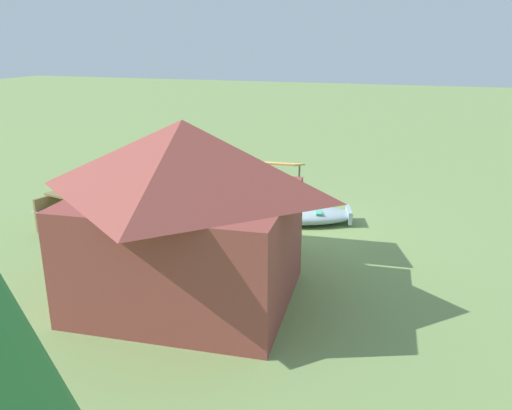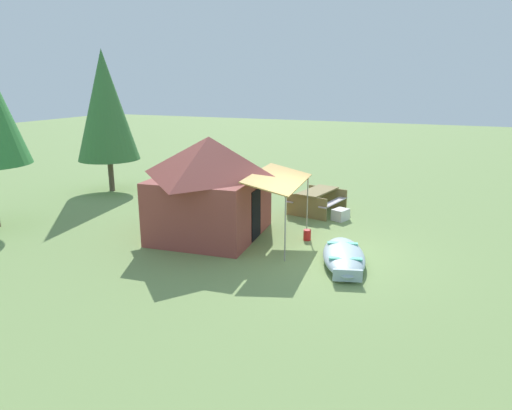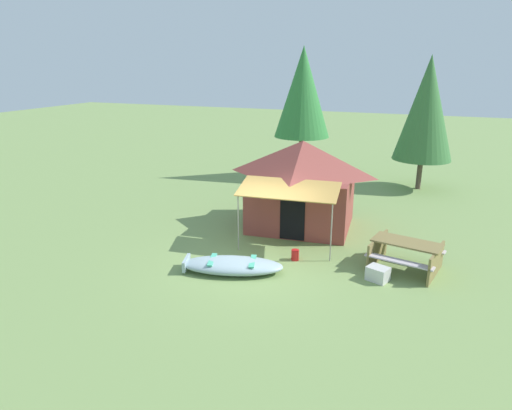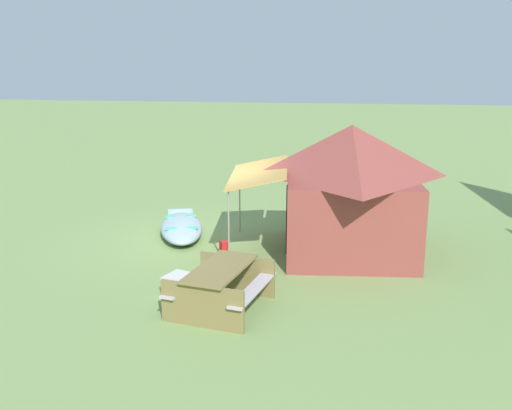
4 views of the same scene
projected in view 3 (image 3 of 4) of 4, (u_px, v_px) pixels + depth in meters
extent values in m
plane|color=#779352|center=(259.00, 262.00, 12.51)|extent=(80.00, 80.00, 0.00)
ellipsoid|color=#96AEB7|center=(232.00, 265.00, 11.89)|extent=(2.83, 1.71, 0.37)
ellipsoid|color=#343C40|center=(232.00, 264.00, 11.88)|extent=(2.59, 1.54, 0.13)
cube|color=#48B795|center=(253.00, 261.00, 11.80)|extent=(0.35, 0.78, 0.04)
cube|color=#48B795|center=(212.00, 260.00, 11.89)|extent=(0.35, 0.78, 0.04)
cube|color=#96AEB7|center=(186.00, 263.00, 11.99)|extent=(0.26, 0.64, 0.28)
cube|color=brown|center=(301.00, 201.00, 15.04)|extent=(3.38, 3.00, 1.76)
pyramid|color=brown|center=(303.00, 158.00, 14.61)|extent=(3.65, 3.24, 1.10)
cube|color=black|center=(292.00, 218.00, 13.82)|extent=(0.76, 0.09, 1.41)
cube|color=#BF9145|center=(288.00, 189.00, 12.92)|extent=(2.94, 1.50, 0.30)
cylinder|color=gray|center=(331.00, 233.00, 12.35)|extent=(0.04, 0.04, 1.67)
cylinder|color=gray|center=(238.00, 223.00, 13.07)|extent=(0.04, 0.04, 1.67)
cube|color=olive|center=(407.00, 243.00, 11.89)|extent=(1.85, 1.11, 0.04)
cube|color=#BBADB6|center=(412.00, 246.00, 12.46)|extent=(1.74, 0.61, 0.04)
cube|color=#BBADB6|center=(399.00, 261.00, 11.50)|extent=(1.74, 0.61, 0.04)
cube|color=olive|center=(436.00, 263.00, 11.60)|extent=(0.36, 1.45, 0.73)
cube|color=olive|center=(377.00, 250.00, 12.40)|extent=(0.36, 1.45, 0.73)
cube|color=silver|center=(378.00, 274.00, 11.43)|extent=(0.62, 0.56, 0.36)
cylinder|color=red|center=(295.00, 255.00, 12.62)|extent=(0.25, 0.25, 0.30)
cylinder|color=brown|center=(301.00, 157.00, 21.40)|extent=(0.20, 0.20, 1.95)
cone|color=#317D39|center=(303.00, 92.00, 20.51)|extent=(2.52, 2.52, 4.00)
cylinder|color=brown|center=(419.00, 174.00, 19.59)|extent=(0.22, 0.22, 1.29)
cone|color=#386F37|center=(426.00, 108.00, 18.76)|extent=(2.42, 2.42, 4.26)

